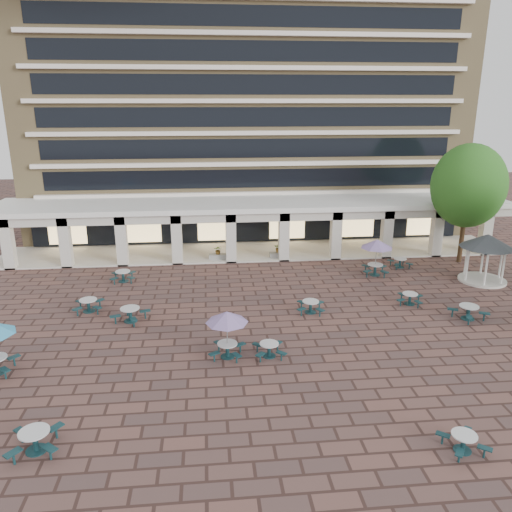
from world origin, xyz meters
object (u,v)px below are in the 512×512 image
(picnic_table_1, at_px, (269,348))
(gazebo, at_px, (487,246))
(planter_left, at_px, (218,254))
(planter_right, at_px, (279,252))
(picnic_table_2, at_px, (464,441))
(picnic_table_0, at_px, (35,439))

(picnic_table_1, xyz_separation_m, gazebo, (16.48, 9.41, 2.14))
(planter_left, xyz_separation_m, planter_right, (4.92, 0.00, 0.06))
(gazebo, xyz_separation_m, planter_left, (-18.61, 6.74, -2.09))
(planter_left, bearing_deg, picnic_table_2, -70.78)
(picnic_table_0, bearing_deg, picnic_table_2, -11.61)
(picnic_table_0, height_order, gazebo, gazebo)
(gazebo, distance_m, planter_right, 15.39)
(gazebo, bearing_deg, picnic_table_2, -120.92)
(picnic_table_2, relative_size, gazebo, 0.47)
(gazebo, distance_m, planter_left, 19.90)
(picnic_table_0, height_order, picnic_table_1, picnic_table_0)
(planter_left, distance_m, planter_right, 4.93)
(picnic_table_2, height_order, gazebo, gazebo)
(picnic_table_0, distance_m, planter_right, 25.47)
(picnic_table_0, distance_m, planter_left, 23.51)
(picnic_table_0, bearing_deg, planter_left, 66.02)
(picnic_table_0, distance_m, picnic_table_1, 11.26)
(gazebo, height_order, planter_left, gazebo)
(picnic_table_1, bearing_deg, planter_left, 95.03)
(picnic_table_2, distance_m, planter_right, 24.14)
(planter_right, bearing_deg, planter_left, 180.00)
(picnic_table_2, relative_size, planter_left, 1.14)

